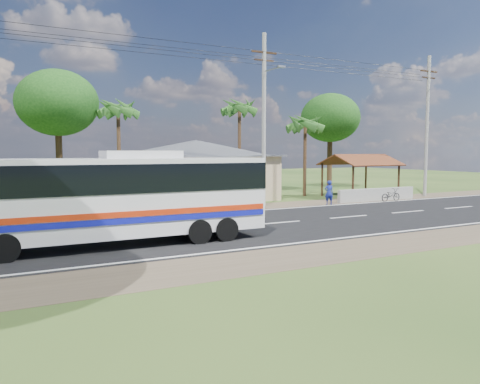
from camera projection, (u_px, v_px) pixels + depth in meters
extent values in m
plane|color=#264117|center=(279.00, 223.00, 23.24)|extent=(120.00, 120.00, 0.00)
cube|color=black|center=(279.00, 223.00, 23.24)|extent=(120.00, 10.00, 0.02)
cube|color=brown|center=(222.00, 209.00, 28.96)|extent=(120.00, 3.00, 0.01)
cube|color=brown|center=(372.00, 246.00, 17.52)|extent=(120.00, 3.00, 0.01)
cube|color=silver|center=(235.00, 212.00, 27.37)|extent=(120.00, 0.15, 0.01)
cube|color=silver|center=(341.00, 238.00, 19.10)|extent=(120.00, 0.15, 0.01)
cube|color=silver|center=(279.00, 223.00, 23.24)|extent=(120.00, 0.15, 0.01)
cube|color=tan|center=(196.00, 178.00, 35.00)|extent=(10.00, 8.00, 3.20)
cube|color=#4C4F54|center=(196.00, 155.00, 34.86)|extent=(10.60, 8.60, 0.10)
pyramid|color=#4C4F54|center=(196.00, 140.00, 34.76)|extent=(12.40, 10.00, 1.20)
cube|color=black|center=(177.00, 180.00, 30.06)|extent=(1.20, 0.08, 1.20)
cube|color=black|center=(219.00, 179.00, 31.46)|extent=(1.20, 0.08, 1.20)
cube|color=black|center=(258.00, 178.00, 32.86)|extent=(1.20, 0.08, 1.20)
cylinder|color=#332112|center=(353.00, 182.00, 34.02)|extent=(0.16, 0.16, 2.60)
cylinder|color=#332112|center=(322.00, 180.00, 37.19)|extent=(0.16, 0.16, 2.60)
cylinder|color=#332112|center=(399.00, 181.00, 36.17)|extent=(0.16, 0.16, 2.60)
cylinder|color=#332112|center=(366.00, 178.00, 39.33)|extent=(0.16, 0.16, 2.60)
cube|color=#612717|center=(370.00, 160.00, 35.57)|extent=(5.20, 2.28, 0.90)
cube|color=#612717|center=(351.00, 160.00, 37.50)|extent=(5.20, 2.28, 0.90)
cube|color=#332112|center=(360.00, 155.00, 36.51)|extent=(5.20, 0.12, 0.12)
cube|color=#9E9E99|center=(377.00, 194.00, 33.73)|extent=(7.00, 0.30, 0.90)
cylinder|color=#9E9E99|center=(264.00, 121.00, 29.88)|extent=(0.26, 0.26, 11.00)
cube|color=#332112|center=(264.00, 52.00, 29.50)|extent=(1.80, 0.12, 0.12)
cube|color=#332112|center=(264.00, 60.00, 29.55)|extent=(1.40, 0.10, 0.10)
cylinder|color=#9E9E99|center=(427.00, 127.00, 36.89)|extent=(0.26, 0.26, 11.00)
cube|color=#332112|center=(429.00, 71.00, 36.51)|extent=(1.80, 0.12, 0.12)
cube|color=#332112|center=(429.00, 78.00, 36.56)|extent=(1.40, 0.10, 0.10)
cylinder|color=gray|center=(272.00, 69.00, 28.73)|extent=(0.08, 2.00, 0.08)
cube|color=gray|center=(281.00, 67.00, 27.85)|extent=(0.50, 0.18, 0.12)
cylinder|color=black|center=(140.00, 42.00, 25.78)|extent=(16.00, 0.02, 0.02)
cylinder|color=black|center=(355.00, 66.00, 33.03)|extent=(15.00, 0.02, 0.02)
cylinder|color=#47301E|center=(305.00, 158.00, 37.09)|extent=(0.28, 0.28, 6.00)
cylinder|color=#47301E|center=(239.00, 149.00, 39.35)|extent=(0.28, 0.28, 7.50)
cylinder|color=#47301E|center=(119.00, 152.00, 35.14)|extent=(0.28, 0.28, 7.00)
cylinder|color=#47301E|center=(59.00, 159.00, 35.08)|extent=(0.50, 0.50, 5.95)
ellipsoid|color=#10360E|center=(57.00, 103.00, 34.71)|extent=(6.00, 6.00, 4.92)
cylinder|color=#47301E|center=(330.00, 159.00, 44.55)|extent=(0.50, 0.50, 5.60)
ellipsoid|color=#10360E|center=(330.00, 118.00, 44.20)|extent=(5.60, 5.60, 4.59)
cube|color=silver|center=(117.00, 197.00, 17.53)|extent=(11.51, 2.52, 2.87)
cube|color=black|center=(116.00, 178.00, 17.47)|extent=(11.56, 2.58, 1.05)
cube|color=#AB250A|center=(125.00, 214.00, 16.50)|extent=(11.29, 0.16, 0.21)
cube|color=#0D1195|center=(125.00, 221.00, 16.52)|extent=(11.29, 0.16, 0.21)
cube|color=silver|center=(141.00, 154.00, 17.83)|extent=(2.89, 1.56, 0.29)
cylinder|color=black|center=(5.00, 248.00, 14.93)|extent=(0.96, 0.35, 0.96)
cylinder|color=black|center=(4.00, 237.00, 16.88)|extent=(0.96, 0.35, 0.96)
cylinder|color=black|center=(199.00, 232.00, 17.99)|extent=(0.96, 0.35, 0.96)
cylinder|color=black|center=(179.00, 224.00, 19.94)|extent=(0.96, 0.35, 0.96)
cylinder|color=black|center=(226.00, 229.00, 18.52)|extent=(0.96, 0.35, 0.96)
cylinder|color=black|center=(204.00, 222.00, 20.46)|extent=(0.96, 0.35, 0.96)
imported|color=black|center=(391.00, 195.00, 33.18)|extent=(1.77, 0.67, 0.92)
imported|color=navy|center=(329.00, 193.00, 31.17)|extent=(0.69, 0.56, 1.62)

